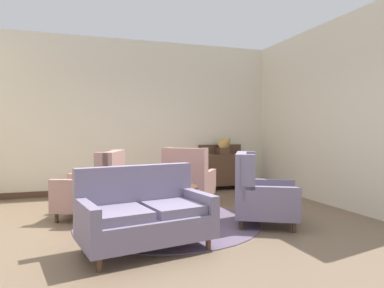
% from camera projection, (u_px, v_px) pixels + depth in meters
% --- Properties ---
extents(ground, '(8.60, 8.60, 0.00)m').
position_uv_depth(ground, '(173.00, 229.00, 4.77)').
color(ground, brown).
extents(wall_back, '(6.30, 0.08, 3.26)m').
position_uv_depth(wall_back, '(136.00, 117.00, 7.60)').
color(wall_back, beige).
rests_on(wall_back, ground).
extents(wall_right, '(0.08, 4.27, 3.26)m').
position_uv_depth(wall_right, '(320.00, 114.00, 6.54)').
color(wall_right, beige).
rests_on(wall_right, ground).
extents(baseboard_back, '(6.14, 0.03, 0.12)m').
position_uv_depth(baseboard_back, '(137.00, 189.00, 7.61)').
color(baseboard_back, '#4C3323').
rests_on(baseboard_back, ground).
extents(area_rug, '(2.62, 2.62, 0.01)m').
position_uv_depth(area_rug, '(168.00, 223.00, 5.06)').
color(area_rug, '#5B4C60').
rests_on(area_rug, ground).
extents(coffee_table, '(0.84, 0.84, 0.53)m').
position_uv_depth(coffee_table, '(169.00, 193.00, 5.10)').
color(coffee_table, '#4C3323').
rests_on(coffee_table, ground).
extents(porcelain_vase, '(0.16, 0.16, 0.33)m').
position_uv_depth(porcelain_vase, '(165.00, 177.00, 5.06)').
color(porcelain_vase, '#384C93').
rests_on(porcelain_vase, coffee_table).
extents(settee, '(1.54, 1.05, 0.92)m').
position_uv_depth(settee, '(144.00, 215.00, 3.94)').
color(settee, slate).
rests_on(settee, ground).
extents(armchair_back_corner, '(1.14, 1.05, 1.02)m').
position_uv_depth(armchair_back_corner, '(95.00, 190.00, 5.37)').
color(armchair_back_corner, tan).
rests_on(armchair_back_corner, ground).
extents(armchair_far_left, '(1.12, 1.14, 1.03)m').
position_uv_depth(armchair_far_left, '(189.00, 181.00, 6.32)').
color(armchair_far_left, tan).
rests_on(armchair_far_left, ground).
extents(armchair_beside_settee, '(1.12, 1.11, 1.02)m').
position_uv_depth(armchair_beside_settee, '(260.00, 195.00, 4.98)').
color(armchair_beside_settee, slate).
rests_on(armchair_beside_settee, ground).
extents(sideboard, '(1.05, 0.36, 1.00)m').
position_uv_depth(sideboard, '(222.00, 169.00, 7.97)').
color(sideboard, '#4C3323').
rests_on(sideboard, ground).
extents(gramophone, '(0.41, 0.48, 0.49)m').
position_uv_depth(gramophone, '(226.00, 144.00, 7.88)').
color(gramophone, '#4C3323').
rests_on(gramophone, sideboard).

